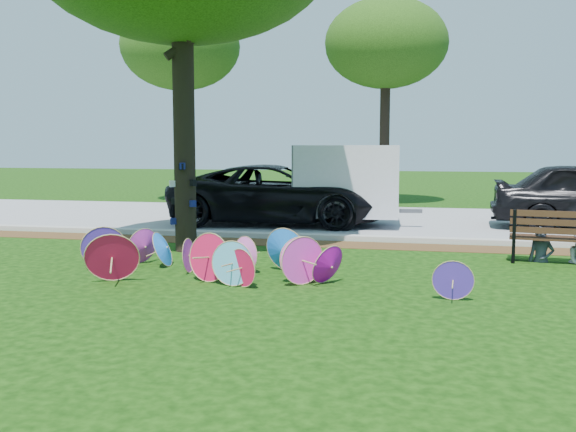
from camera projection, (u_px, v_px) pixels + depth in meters
name	position (u px, v px, depth m)	size (l,w,h in m)	color
ground	(231.00, 286.00, 10.03)	(90.00, 90.00, 0.00)	black
mulch_strip	(289.00, 243.00, 14.40)	(90.00, 1.00, 0.01)	#472D16
curb	(295.00, 236.00, 15.08)	(90.00, 0.30, 0.12)	#B7B5AD
street	(322.00, 219.00, 19.12)	(90.00, 8.00, 0.01)	gray
parasol_pile	(220.00, 256.00, 10.61)	(6.65, 2.34, 0.87)	#EE38C3
black_van	(278.00, 195.00, 17.74)	(2.73, 5.91, 1.64)	black
cargo_trailer	(347.00, 181.00, 17.16)	(2.69, 1.71, 2.49)	silver
park_bench	(562.00, 237.00, 11.92)	(1.90, 0.72, 0.99)	black
person_left	(542.00, 228.00, 12.03)	(0.47, 0.31, 1.28)	#3B4451
bg_trees	(408.00, 44.00, 22.80)	(21.63, 6.25, 7.40)	black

